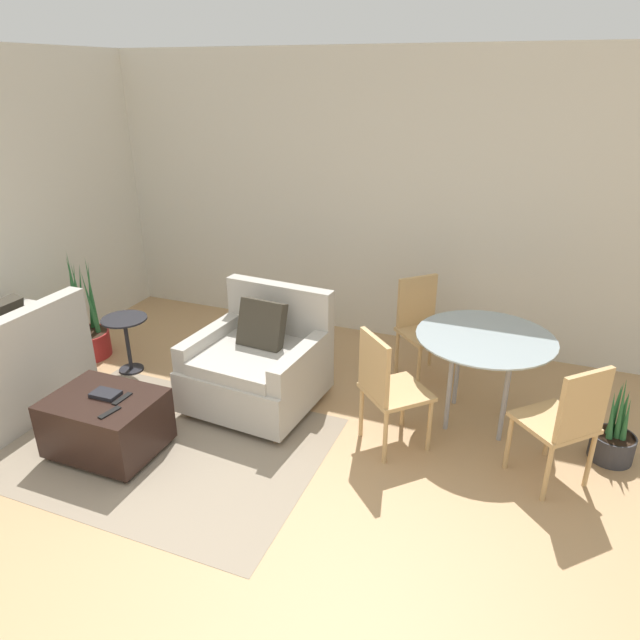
% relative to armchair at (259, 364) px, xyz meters
% --- Properties ---
extents(ground_plane, '(20.00, 20.00, 0.00)m').
position_rel_armchair_xyz_m(ground_plane, '(0.34, -1.81, -0.35)').
color(ground_plane, tan).
extents(wall_back, '(12.00, 0.06, 2.75)m').
position_rel_armchair_xyz_m(wall_back, '(0.34, 1.70, 1.03)').
color(wall_back, beige).
rests_on(wall_back, ground_plane).
extents(area_rug, '(2.25, 1.66, 0.01)m').
position_rel_armchair_xyz_m(area_rug, '(-0.35, -0.83, -0.35)').
color(area_rug, gray).
rests_on(area_rug, ground_plane).
extents(armchair, '(1.02, 1.01, 0.92)m').
position_rel_armchair_xyz_m(armchair, '(0.00, 0.00, 0.00)').
color(armchair, '#B2ADA3').
rests_on(armchair, ground_plane).
extents(ottoman, '(0.75, 0.58, 0.45)m').
position_rel_armchair_xyz_m(ottoman, '(-0.70, -1.01, -0.11)').
color(ottoman, black).
rests_on(ottoman, ground_plane).
extents(book_stack, '(0.20, 0.13, 0.03)m').
position_rel_armchair_xyz_m(book_stack, '(-0.69, -0.98, 0.11)').
color(book_stack, black).
rests_on(book_stack, ottoman).
extents(tv_remote_primary, '(0.05, 0.17, 0.01)m').
position_rel_armchair_xyz_m(tv_remote_primary, '(-0.56, -0.97, 0.10)').
color(tv_remote_primary, black).
rests_on(tv_remote_primary, ottoman).
extents(tv_remote_secondary, '(0.07, 0.17, 0.01)m').
position_rel_armchair_xyz_m(tv_remote_secondary, '(-0.52, -1.15, 0.10)').
color(tv_remote_secondary, black).
rests_on(tv_remote_secondary, ottoman).
extents(potted_plant, '(0.42, 0.42, 1.05)m').
position_rel_armchair_xyz_m(potted_plant, '(-1.93, 0.14, -0.12)').
color(potted_plant, maroon).
rests_on(potted_plant, ground_plane).
extents(side_table, '(0.40, 0.40, 0.52)m').
position_rel_armchair_xyz_m(side_table, '(-1.36, 0.04, 0.02)').
color(side_table, black).
rests_on(side_table, ground_plane).
extents(dining_table, '(1.02, 1.02, 0.73)m').
position_rel_armchair_xyz_m(dining_table, '(1.71, 0.37, 0.29)').
color(dining_table, '#99A8AD').
rests_on(dining_table, ground_plane).
extents(dining_chair_near_left, '(0.59, 0.59, 0.90)m').
position_rel_armchair_xyz_m(dining_chair_near_left, '(1.12, -0.22, 0.17)').
color(dining_chair_near_left, tan).
rests_on(dining_chair_near_left, ground_plane).
extents(dining_chair_near_right, '(0.59, 0.59, 0.90)m').
position_rel_armchair_xyz_m(dining_chair_near_right, '(2.29, -0.22, 0.17)').
color(dining_chair_near_right, tan).
rests_on(dining_chair_near_right, ground_plane).
extents(dining_chair_far_left, '(0.59, 0.59, 0.90)m').
position_rel_armchair_xyz_m(dining_chair_far_left, '(1.12, 0.95, 0.17)').
color(dining_chair_far_left, tan).
rests_on(dining_chair_far_left, ground_plane).
extents(potted_plant_small, '(0.30, 0.30, 0.66)m').
position_rel_armchair_xyz_m(potted_plant_small, '(2.66, 0.23, -0.18)').
color(potted_plant_small, '#333338').
rests_on(potted_plant_small, ground_plane).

